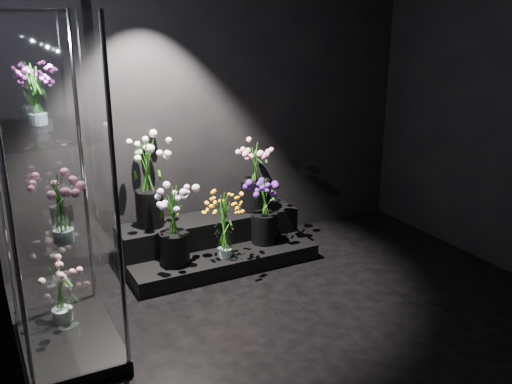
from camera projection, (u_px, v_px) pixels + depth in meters
floor at (336, 341)px, 4.01m from camera, size 4.00×4.00×0.00m
wall_back at (217, 102)px, 5.26m from camera, size 4.00×0.00×4.00m
wall_left at (0, 193)px, 2.70m from camera, size 0.00×4.00×4.00m
display_riser at (214, 243)px, 5.27m from camera, size 1.70×0.76×0.38m
display_case at (52, 194)px, 3.58m from camera, size 0.61×1.01×2.23m
bouquet_orange_bells at (224, 226)px, 4.92m from camera, size 0.33×0.33×0.57m
bouquet_lilac at (173, 222)px, 4.77m from camera, size 0.47×0.47×0.68m
bouquet_purple at (264, 209)px, 5.22m from camera, size 0.39×0.39×0.61m
bouquet_cream_roses at (148, 177)px, 4.94m from camera, size 0.49×0.49×0.78m
bouquet_pink_roses at (255, 173)px, 5.37m from camera, size 0.46×0.46×0.65m
bouquet_case_pink at (61, 206)px, 3.41m from camera, size 0.28×0.28×0.44m
bouquet_case_magenta at (35, 94)px, 3.53m from camera, size 0.23×0.23×0.39m
bouquet_case_base_pink at (60, 292)px, 4.01m from camera, size 0.33×0.33×0.42m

